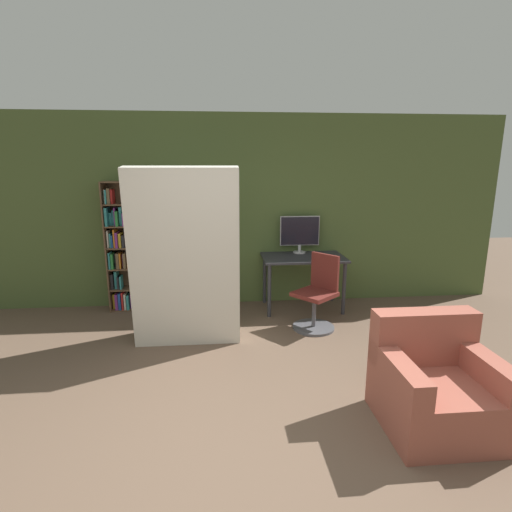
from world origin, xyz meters
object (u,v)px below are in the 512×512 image
(monitor, at_px, (300,232))
(mattress_near, at_px, (185,260))
(office_chair, at_px, (317,299))
(armchair, at_px, (435,386))
(bookshelf, at_px, (127,249))
(mattress_far, at_px, (187,254))

(monitor, xyz_separation_m, mattress_near, (-1.52, -1.29, -0.06))
(office_chair, height_order, armchair, office_chair)
(bookshelf, height_order, mattress_near, mattress_near)
(monitor, distance_m, bookshelf, 2.43)
(mattress_near, bearing_deg, bookshelf, 125.37)
(bookshelf, distance_m, armchair, 4.15)
(monitor, xyz_separation_m, office_chair, (0.05, -0.93, -0.68))
(bookshelf, bearing_deg, office_chair, -20.42)
(bookshelf, bearing_deg, armchair, -44.23)
(monitor, relative_size, office_chair, 0.61)
(monitor, relative_size, mattress_near, 0.28)
(monitor, distance_m, armchair, 3.02)
(monitor, height_order, bookshelf, bookshelf)
(mattress_far, height_order, armchair, mattress_far)
(bookshelf, bearing_deg, mattress_far, -47.67)
(mattress_near, relative_size, armchair, 2.35)
(armchair, bearing_deg, monitor, 100.27)
(mattress_far, xyz_separation_m, armchair, (2.04, -1.87, -0.68))
(office_chair, bearing_deg, monitor, 93.00)
(office_chair, distance_m, bookshelf, 2.68)
(office_chair, distance_m, armchair, 2.00)
(monitor, height_order, mattress_near, mattress_near)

